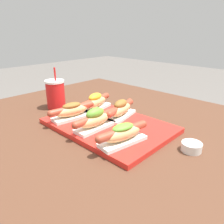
{
  "coord_description": "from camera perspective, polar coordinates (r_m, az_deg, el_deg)",
  "views": [
    {
      "loc": [
        0.57,
        -0.55,
        1.07
      ],
      "look_at": [
        0.03,
        0.01,
        0.77
      ],
      "focal_mm": 35.0,
      "sensor_mm": 36.0,
      "label": 1
    }
  ],
  "objects": [
    {
      "name": "hot_dog_4",
      "position": [
        0.87,
        2.26,
        0.73
      ],
      "size": [
        0.09,
        0.2,
        0.07
      ],
      "color": "white",
      "rests_on": "serving_tray"
    },
    {
      "name": "sauce_bowl",
      "position": [
        0.72,
        20.07,
        -8.43
      ],
      "size": [
        0.06,
        0.06,
        0.03
      ],
      "color": "silver",
      "rests_on": "patio_table"
    },
    {
      "name": "hot_dog_0",
      "position": [
        0.88,
        -10.41,
        0.34
      ],
      "size": [
        0.08,
        0.2,
        0.07
      ],
      "color": "white",
      "rests_on": "serving_tray"
    },
    {
      "name": "hot_dog_3",
      "position": [
        0.96,
        -4.39,
        2.64
      ],
      "size": [
        0.09,
        0.2,
        0.07
      ],
      "color": "white",
      "rests_on": "serving_tray"
    },
    {
      "name": "hot_dog_2",
      "position": [
        0.68,
        2.82,
        -5.65
      ],
      "size": [
        0.08,
        0.2,
        0.06
      ],
      "color": "white",
      "rests_on": "serving_tray"
    },
    {
      "name": "drink_cup",
      "position": [
        1.06,
        -14.52,
        4.54
      ],
      "size": [
        0.09,
        0.09,
        0.19
      ],
      "color": "red",
      "rests_on": "patio_table"
    },
    {
      "name": "patio_table",
      "position": [
        1.06,
        -1.82,
        -21.18
      ],
      "size": [
        1.28,
        1.14,
        0.71
      ],
      "color": "#4C2D1E",
      "rests_on": "ground_plane"
    },
    {
      "name": "hot_dog_1",
      "position": [
        0.78,
        -4.4,
        -1.94
      ],
      "size": [
        0.06,
        0.2,
        0.08
      ],
      "color": "white",
      "rests_on": "serving_tray"
    },
    {
      "name": "serving_tray",
      "position": [
        0.83,
        -0.95,
        -3.5
      ],
      "size": [
        0.46,
        0.32,
        0.02
      ],
      "color": "red",
      "rests_on": "patio_table"
    }
  ]
}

